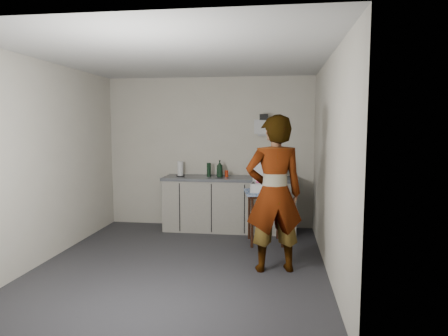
# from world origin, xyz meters

# --- Properties ---
(ground) EXTENTS (4.00, 4.00, 0.00)m
(ground) POSITION_xyz_m (0.00, 0.00, 0.00)
(ground) COLOR #252428
(ground) RESTS_ON ground
(wall_back) EXTENTS (3.60, 0.02, 2.60)m
(wall_back) POSITION_xyz_m (0.00, 1.99, 1.30)
(wall_back) COLOR beige
(wall_back) RESTS_ON ground
(wall_right) EXTENTS (0.02, 4.00, 2.60)m
(wall_right) POSITION_xyz_m (1.79, 0.00, 1.30)
(wall_right) COLOR beige
(wall_right) RESTS_ON ground
(wall_left) EXTENTS (0.02, 4.00, 2.60)m
(wall_left) POSITION_xyz_m (-1.79, 0.00, 1.30)
(wall_left) COLOR beige
(wall_left) RESTS_ON ground
(ceiling) EXTENTS (3.60, 4.00, 0.01)m
(ceiling) POSITION_xyz_m (0.00, 0.00, 2.60)
(ceiling) COLOR silver
(ceiling) RESTS_ON wall_back
(kitchen_counter) EXTENTS (2.24, 0.62, 0.91)m
(kitchen_counter) POSITION_xyz_m (0.40, 1.70, 0.43)
(kitchen_counter) COLOR black
(kitchen_counter) RESTS_ON ground
(wall_shelf) EXTENTS (0.42, 0.18, 0.37)m
(wall_shelf) POSITION_xyz_m (1.00, 1.92, 1.75)
(wall_shelf) COLOR silver
(wall_shelf) RESTS_ON ground
(side_table) EXTENTS (0.70, 0.70, 0.79)m
(side_table) POSITION_xyz_m (1.02, 1.03, 0.69)
(side_table) COLOR #37180C
(side_table) RESTS_ON ground
(standing_man) EXTENTS (0.78, 0.60, 1.90)m
(standing_man) POSITION_xyz_m (1.15, -0.11, 0.95)
(standing_man) COLOR #B2A593
(standing_man) RESTS_ON ground
(soap_bottle) EXTENTS (0.15, 0.15, 0.28)m
(soap_bottle) POSITION_xyz_m (0.23, 1.67, 1.05)
(soap_bottle) COLOR black
(soap_bottle) RESTS_ON kitchen_counter
(soda_can) EXTENTS (0.06, 0.06, 0.11)m
(soda_can) POSITION_xyz_m (0.34, 1.70, 0.97)
(soda_can) COLOR red
(soda_can) RESTS_ON kitchen_counter
(dark_bottle) EXTENTS (0.07, 0.07, 0.23)m
(dark_bottle) POSITION_xyz_m (0.04, 1.69, 1.03)
(dark_bottle) COLOR black
(dark_bottle) RESTS_ON kitchen_counter
(paper_towel) EXTENTS (0.14, 0.14, 0.25)m
(paper_towel) POSITION_xyz_m (-0.45, 1.68, 1.03)
(paper_towel) COLOR black
(paper_towel) RESTS_ON kitchen_counter
(dish_rack) EXTENTS (0.39, 0.29, 0.27)m
(dish_rack) POSITION_xyz_m (1.12, 1.67, 0.97)
(dish_rack) COLOR silver
(dish_rack) RESTS_ON kitchen_counter
(bakery_box) EXTENTS (0.35, 0.36, 0.46)m
(bakery_box) POSITION_xyz_m (0.97, 1.04, 0.89)
(bakery_box) COLOR silver
(bakery_box) RESTS_ON side_table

